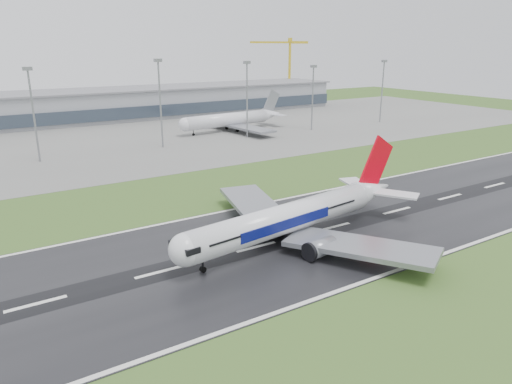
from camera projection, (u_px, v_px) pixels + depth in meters
ground at (397, 211)px, 113.52m from camera, size 520.00×520.00×0.00m
runway at (397, 211)px, 113.51m from camera, size 400.00×45.00×0.10m
apron at (183, 133)px, 214.29m from camera, size 400.00×130.00×0.08m
terminal at (137, 103)px, 260.45m from camera, size 240.00×36.00×15.00m
main_airliner at (300, 197)px, 94.65m from camera, size 66.60×64.17×17.58m
parked_airliner at (231, 112)px, 217.48m from camera, size 62.83×59.30×16.86m
tower_crane at (290, 70)px, 327.01m from camera, size 43.21×8.61×42.88m
floodmast_1 at (34, 117)px, 157.00m from camera, size 0.64×0.64×30.18m
floodmast_2 at (161, 106)px, 179.44m from camera, size 0.64×0.64×32.08m
floodmast_3 at (247, 102)px, 199.34m from camera, size 0.64×0.64×30.65m
floodmast_4 at (312, 99)px, 217.74m from camera, size 0.64×0.64×28.31m
floodmast_5 at (382, 93)px, 240.59m from camera, size 0.64×0.64×29.84m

